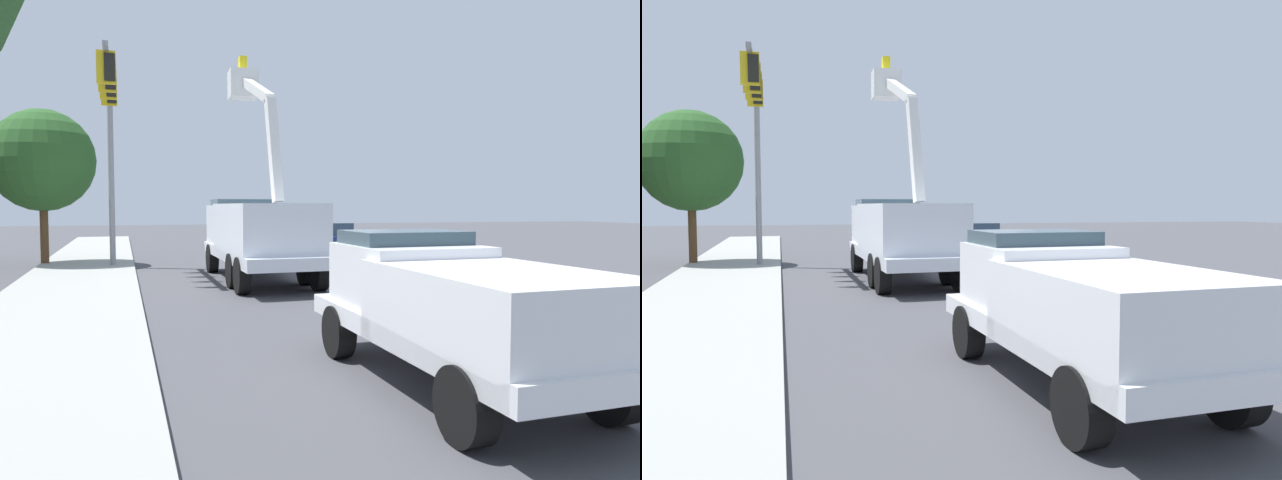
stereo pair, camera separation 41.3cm
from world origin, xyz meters
TOP-DOWN VIEW (x-y plane):
  - ground at (0.00, 0.00)m, footprint 120.00×120.00m
  - sidewalk_far_side at (-0.32, 7.89)m, footprint 60.10×6.06m
  - lane_centre_stripe at (0.00, 0.00)m, footprint 49.96×2.21m
  - utility_bucket_truck at (1.79, 2.37)m, footprint 8.30×2.86m
  - service_pickup_truck at (-10.18, 1.87)m, footprint 5.68×2.37m
  - passing_minivan at (8.56, -1.94)m, footprint 4.87×2.11m
  - traffic_cone_mid_front at (-6.59, 0.35)m, footprint 0.40×0.40m
  - traffic_cone_mid_rear at (-0.26, 0.55)m, footprint 0.40×0.40m
  - traffic_cone_trailing at (6.22, 0.72)m, footprint 0.40×0.40m
  - traffic_signal_mast at (5.20, 7.10)m, footprint 6.17×0.73m
  - street_tree_right at (8.65, 9.90)m, footprint 4.12×4.12m

SIDE VIEW (x-z plane):
  - ground at x=0.00m, z-range 0.00..0.00m
  - lane_centre_stripe at x=0.00m, z-range 0.00..0.01m
  - sidewalk_far_side at x=-0.32m, z-range 0.00..0.12m
  - traffic_cone_trailing at x=6.22m, z-range -0.01..0.82m
  - traffic_cone_mid_rear at x=-0.26m, z-range -0.01..0.84m
  - traffic_cone_mid_front at x=-6.59m, z-range -0.01..0.85m
  - passing_minivan at x=8.56m, z-range 0.13..1.82m
  - service_pickup_truck at x=-10.18m, z-range 0.09..2.15m
  - utility_bucket_truck at x=1.79m, z-range -2.06..5.30m
  - street_tree_right at x=8.65m, z-range 1.10..7.44m
  - traffic_signal_mast at x=5.20m, z-range 1.60..9.94m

